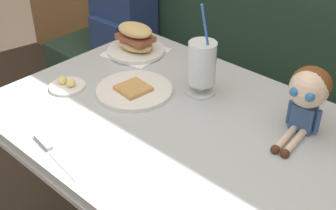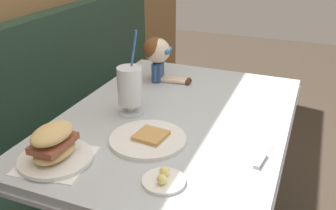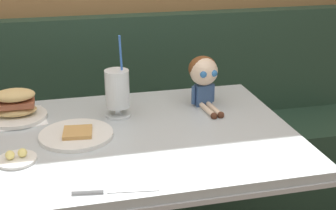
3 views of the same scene
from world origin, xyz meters
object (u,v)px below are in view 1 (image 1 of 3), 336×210
(toast_plate, at_px, (134,90))
(backpack, at_px, (122,13))
(seated_doll, at_px, (308,92))
(butter_saucer, at_px, (67,85))
(butter_knife, at_px, (49,148))
(milkshake_glass, at_px, (202,66))
(sandwich_plate, at_px, (136,42))

(toast_plate, relative_size, backpack, 0.62)
(toast_plate, distance_m, seated_doll, 0.55)
(butter_saucer, height_order, backpack, backpack)
(butter_saucer, bearing_deg, butter_knife, -45.26)
(toast_plate, xyz_separation_m, butter_knife, (0.05, -0.36, -0.00))
(milkshake_glass, height_order, backpack, milkshake_glass)
(milkshake_glass, bearing_deg, butter_knife, -102.94)
(seated_doll, height_order, backpack, seated_doll)
(sandwich_plate, xyz_separation_m, butter_saucer, (0.02, -0.34, -0.04))
(butter_saucer, relative_size, butter_knife, 0.51)
(toast_plate, distance_m, milkshake_glass, 0.24)
(toast_plate, bearing_deg, sandwich_plate, 135.03)
(butter_saucer, height_order, seated_doll, seated_doll)
(milkshake_glass, xyz_separation_m, butter_saucer, (-0.35, -0.28, -0.09))
(milkshake_glass, xyz_separation_m, butter_knife, (-0.12, -0.51, -0.10))
(seated_doll, bearing_deg, backpack, 161.62)
(toast_plate, relative_size, butter_knife, 1.06)
(seated_doll, xyz_separation_m, backpack, (-1.21, 0.40, -0.21))
(toast_plate, height_order, sandwich_plate, sandwich_plate)
(milkshake_glass, xyz_separation_m, sandwich_plate, (-0.37, 0.06, -0.05))
(seated_doll, bearing_deg, sandwich_plate, 178.01)
(butter_saucer, height_order, butter_knife, butter_saucer)
(milkshake_glass, relative_size, sandwich_plate, 1.38)
(milkshake_glass, bearing_deg, butter_saucer, -141.54)
(sandwich_plate, height_order, butter_knife, sandwich_plate)
(butter_saucer, xyz_separation_m, butter_knife, (0.23, -0.23, -0.00))
(backpack, bearing_deg, milkshake_glass, -26.83)
(milkshake_glass, bearing_deg, seated_doll, 6.13)
(milkshake_glass, height_order, butter_saucer, milkshake_glass)
(toast_plate, relative_size, seated_doll, 1.12)
(toast_plate, relative_size, milkshake_glass, 0.80)
(butter_saucer, relative_size, backpack, 0.30)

